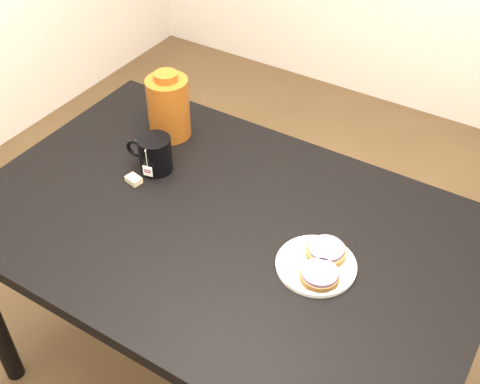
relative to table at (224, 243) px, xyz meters
The scene contains 8 objects.
ground_plane 0.67m from the table, ahead, with size 4.00×4.00×0.00m, color brown.
table is the anchor object (origin of this frame).
plate 0.30m from the table, ahead, with size 0.20×0.20×0.02m.
bagel_back 0.31m from the table, ahead, with size 0.14×0.14×0.03m.
bagel_front 0.34m from the table, ahead, with size 0.10×0.10×0.03m.
mug 0.34m from the table, 163.60° to the left, with size 0.15×0.12×0.11m.
teabag_pouch 0.33m from the table, behind, with size 0.04×0.03×0.02m, color #C6B793.
bagel_package 0.49m from the table, 145.24° to the left, with size 0.16×0.16×0.22m.
Camera 1 is at (0.66, -0.98, 1.88)m, focal length 45.00 mm.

